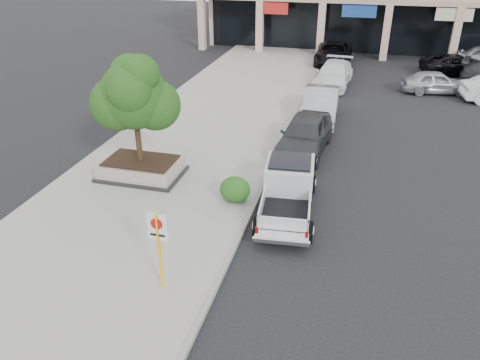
% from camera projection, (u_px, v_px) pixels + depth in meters
% --- Properties ---
extents(ground, '(120.00, 120.00, 0.00)m').
position_uv_depth(ground, '(285.00, 250.00, 14.44)').
color(ground, black).
rests_on(ground, ground).
extents(sidewalk, '(8.00, 52.00, 0.15)m').
position_uv_depth(sidewalk, '(187.00, 153.00, 20.81)').
color(sidewalk, gray).
rests_on(sidewalk, ground).
extents(curb, '(0.20, 52.00, 0.15)m').
position_uv_depth(curb, '(274.00, 163.00, 19.90)').
color(curb, gray).
rests_on(curb, ground).
extents(planter, '(3.20, 2.20, 0.68)m').
position_uv_depth(planter, '(141.00, 168.00, 18.53)').
color(planter, black).
rests_on(planter, sidewalk).
extents(planter_tree, '(2.90, 2.55, 4.00)m').
position_uv_depth(planter_tree, '(139.00, 95.00, 17.28)').
color(planter_tree, '#302212').
rests_on(planter_tree, planter).
extents(no_parking_sign, '(0.55, 0.09, 2.30)m').
position_uv_depth(no_parking_sign, '(159.00, 241.00, 12.05)').
color(no_parking_sign, yellow).
rests_on(no_parking_sign, sidewalk).
extents(hedge, '(1.10, 0.99, 0.93)m').
position_uv_depth(hedge, '(235.00, 189.00, 16.64)').
color(hedge, '#204914').
rests_on(hedge, sidewalk).
extents(pickup_truck, '(2.36, 5.22, 1.59)m').
position_uv_depth(pickup_truck, '(287.00, 192.00, 16.09)').
color(pickup_truck, silver).
rests_on(pickup_truck, ground).
extents(curb_car_a, '(2.33, 4.99, 1.65)m').
position_uv_depth(curb_car_a, '(305.00, 134.00, 20.76)').
color(curb_car_a, '#313437').
rests_on(curb_car_a, ground).
extents(curb_car_b, '(1.90, 5.02, 1.64)m').
position_uv_depth(curb_car_b, '(321.00, 105.00, 24.44)').
color(curb_car_b, '#A9ACB2').
rests_on(curb_car_b, ground).
extents(curb_car_c, '(2.45, 5.28, 1.49)m').
position_uv_depth(curb_car_c, '(334.00, 74.00, 30.21)').
color(curb_car_c, white).
rests_on(curb_car_c, ground).
extents(curb_car_d, '(2.72, 5.71, 1.57)m').
position_uv_depth(curb_car_d, '(334.00, 54.00, 35.43)').
color(curb_car_d, black).
rests_on(curb_car_d, ground).
extents(lot_car_a, '(4.28, 2.35, 1.38)m').
position_uv_depth(lot_car_a, '(436.00, 82.00, 28.78)').
color(lot_car_a, '#AFB1B7').
rests_on(lot_car_a, ground).
extents(lot_car_d, '(5.34, 3.42, 1.37)m').
position_uv_depth(lot_car_d, '(457.00, 65.00, 32.70)').
color(lot_car_d, black).
rests_on(lot_car_d, ground).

